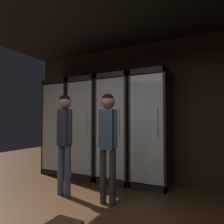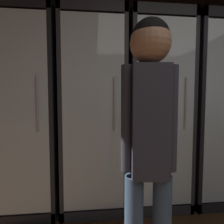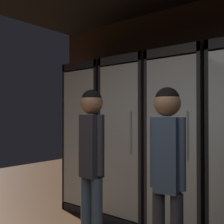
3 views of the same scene
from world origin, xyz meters
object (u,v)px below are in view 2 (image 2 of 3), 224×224
Objects in this scene: cooler_center at (153,114)px; cooler_right at (208,113)px; cooler_left at (94,113)px; cooler_far_left at (30,114)px; shopper_far at (149,136)px.

cooler_center is 1.00× the size of cooler_right.
cooler_left and cooler_center have the same top height.
shopper_far is (0.99, -1.16, -0.03)m from cooler_far_left.
cooler_far_left is at bearing 179.85° from cooler_left.
cooler_center is 0.70m from cooler_right.
cooler_far_left and cooler_right have the same top height.
cooler_far_left reaches higher than shopper_far.
cooler_left is 0.70m from cooler_center.
cooler_center is at bearing 70.58° from shopper_far.
cooler_far_left is at bearing -179.99° from cooler_right.
cooler_right is (2.11, 0.00, -0.01)m from cooler_far_left.
cooler_center and cooler_right have the same top height.
cooler_far_left and cooler_center have the same top height.
cooler_far_left is 1.31× the size of shopper_far.
cooler_center is at bearing -179.85° from cooler_right.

